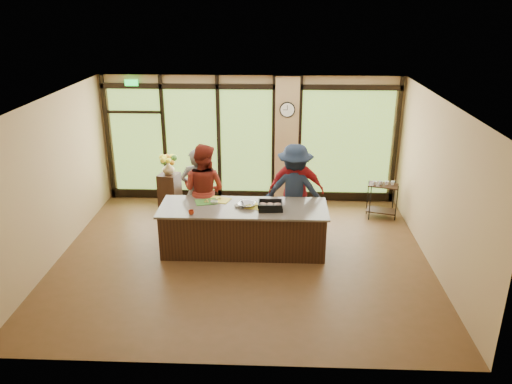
# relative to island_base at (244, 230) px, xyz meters

# --- Properties ---
(floor) EXTENTS (7.00, 7.00, 0.00)m
(floor) POSITION_rel_island_base_xyz_m (0.00, -0.30, -0.44)
(floor) COLOR #54391D
(floor) RESTS_ON ground
(ceiling) EXTENTS (7.00, 7.00, 0.00)m
(ceiling) POSITION_rel_island_base_xyz_m (0.00, -0.30, 2.56)
(ceiling) COLOR white
(ceiling) RESTS_ON back_wall
(back_wall) EXTENTS (7.00, 0.00, 7.00)m
(back_wall) POSITION_rel_island_base_xyz_m (0.00, 2.70, 1.06)
(back_wall) COLOR tan
(back_wall) RESTS_ON floor
(left_wall) EXTENTS (0.00, 6.00, 6.00)m
(left_wall) POSITION_rel_island_base_xyz_m (-3.50, -0.30, 1.06)
(left_wall) COLOR tan
(left_wall) RESTS_ON floor
(right_wall) EXTENTS (0.00, 6.00, 6.00)m
(right_wall) POSITION_rel_island_base_xyz_m (3.50, -0.30, 1.06)
(right_wall) COLOR tan
(right_wall) RESTS_ON floor
(window_wall) EXTENTS (6.90, 0.12, 3.00)m
(window_wall) POSITION_rel_island_base_xyz_m (0.16, 2.65, 0.95)
(window_wall) COLOR tan
(window_wall) RESTS_ON floor
(island_base) EXTENTS (3.10, 1.00, 0.88)m
(island_base) POSITION_rel_island_base_xyz_m (0.00, 0.00, 0.00)
(island_base) COLOR black
(island_base) RESTS_ON floor
(countertop) EXTENTS (3.20, 1.10, 0.04)m
(countertop) POSITION_rel_island_base_xyz_m (0.00, 0.00, 0.46)
(countertop) COLOR #70665C
(countertop) RESTS_ON island_base
(wall_clock) EXTENTS (0.36, 0.04, 0.36)m
(wall_clock) POSITION_rel_island_base_xyz_m (0.85, 2.57, 1.81)
(wall_clock) COLOR black
(wall_clock) RESTS_ON window_wall
(cook_left) EXTENTS (0.69, 0.47, 1.82)m
(cook_left) POSITION_rel_island_base_xyz_m (-1.00, 0.81, 0.47)
(cook_left) COLOR slate
(cook_left) RESTS_ON floor
(cook_midleft) EXTENTS (1.16, 1.04, 1.94)m
(cook_midleft) POSITION_rel_island_base_xyz_m (-0.86, 0.73, 0.53)
(cook_midleft) COLOR maroon
(cook_midleft) RESTS_ON floor
(cook_midright) EXTENTS (1.15, 0.54, 1.92)m
(cook_midright) POSITION_rel_island_base_xyz_m (1.03, 0.80, 0.52)
(cook_midright) COLOR #A91A21
(cook_midright) RESTS_ON floor
(cook_right) EXTENTS (1.36, 0.93, 1.94)m
(cook_right) POSITION_rel_island_base_xyz_m (1.00, 0.78, 0.53)
(cook_right) COLOR #192337
(cook_right) RESTS_ON floor
(roasting_pan) EXTENTS (0.48, 0.39, 0.08)m
(roasting_pan) POSITION_rel_island_base_xyz_m (0.51, -0.10, 0.52)
(roasting_pan) COLOR black
(roasting_pan) RESTS_ON countertop
(mixing_bowl) EXTENTS (0.39, 0.39, 0.08)m
(mixing_bowl) POSITION_rel_island_base_xyz_m (0.06, 0.01, 0.52)
(mixing_bowl) COLOR silver
(mixing_bowl) RESTS_ON countertop
(cutting_board_left) EXTENTS (0.48, 0.41, 0.01)m
(cutting_board_left) POSITION_rel_island_base_xyz_m (-0.74, 0.20, 0.49)
(cutting_board_left) COLOR #40822F
(cutting_board_left) RESTS_ON countertop
(cutting_board_center) EXTENTS (0.48, 0.42, 0.01)m
(cutting_board_center) POSITION_rel_island_base_xyz_m (-0.49, 0.32, 0.49)
(cutting_board_center) COLOR yellow
(cutting_board_center) RESTS_ON countertop
(cutting_board_right) EXTENTS (0.49, 0.42, 0.01)m
(cutting_board_right) POSITION_rel_island_base_xyz_m (0.26, 0.02, 0.49)
(cutting_board_right) COLOR yellow
(cutting_board_right) RESTS_ON countertop
(prep_bowl_near) EXTENTS (0.18, 0.18, 0.05)m
(prep_bowl_near) POSITION_rel_island_base_xyz_m (-0.58, 0.16, 0.50)
(prep_bowl_near) COLOR white
(prep_bowl_near) RESTS_ON countertop
(prep_bowl_mid) EXTENTS (0.16, 0.16, 0.04)m
(prep_bowl_mid) POSITION_rel_island_base_xyz_m (-0.11, -0.01, 0.50)
(prep_bowl_mid) COLOR white
(prep_bowl_mid) RESTS_ON countertop
(prep_bowl_far) EXTENTS (0.17, 0.17, 0.03)m
(prep_bowl_far) POSITION_rel_island_base_xyz_m (0.05, 0.10, 0.50)
(prep_bowl_far) COLOR white
(prep_bowl_far) RESTS_ON countertop
(red_ramekin) EXTENTS (0.14, 0.14, 0.08)m
(red_ramekin) POSITION_rel_island_base_xyz_m (-0.93, -0.39, 0.52)
(red_ramekin) COLOR #A92D10
(red_ramekin) RESTS_ON countertop
(flower_stand) EXTENTS (0.52, 0.52, 0.87)m
(flower_stand) POSITION_rel_island_base_xyz_m (-1.84, 1.97, -0.01)
(flower_stand) COLOR black
(flower_stand) RESTS_ON floor
(flower_vase) EXTENTS (0.34, 0.34, 0.29)m
(flower_vase) POSITION_rel_island_base_xyz_m (-1.84, 1.97, 0.57)
(flower_vase) COLOR #9C8155
(flower_vase) RESTS_ON flower_stand
(bar_cart) EXTENTS (0.71, 0.53, 0.87)m
(bar_cart) POSITION_rel_island_base_xyz_m (2.99, 1.70, 0.08)
(bar_cart) COLOR black
(bar_cart) RESTS_ON floor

